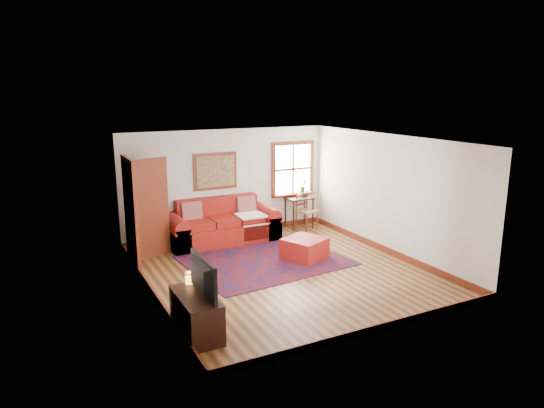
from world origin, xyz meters
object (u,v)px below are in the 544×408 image
red_ottoman (305,248)px  media_cabinet (196,315)px  side_table (299,202)px  ladder_back_chair (305,209)px  red_leather_sofa (222,228)px

red_ottoman → media_cabinet: (-2.98, -2.02, 0.08)m
red_ottoman → side_table: bearing=39.6°
ladder_back_chair → media_cabinet: bearing=-136.5°
red_leather_sofa → ladder_back_chair: (2.19, 0.02, 0.18)m
red_ottoman → media_cabinet: bearing=-168.8°
ladder_back_chair → media_cabinet: (-4.11, -3.89, -0.22)m
media_cabinet → red_leather_sofa: bearing=63.7°
red_leather_sofa → side_table: bearing=4.8°
red_ottoman → media_cabinet: media_cabinet is taller
side_table → ladder_back_chair: ladder_back_chair is taller
side_table → media_cabinet: (-4.04, -4.06, -0.36)m
red_leather_sofa → ladder_back_chair: red_leather_sofa is taller
red_ottoman → side_table: size_ratio=0.95×
red_ottoman → side_table: (1.06, 2.03, 0.44)m
side_table → red_ottoman: bearing=-117.4°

